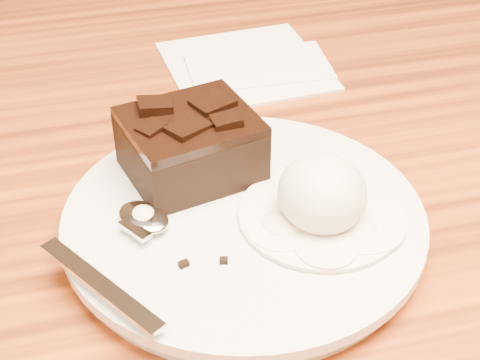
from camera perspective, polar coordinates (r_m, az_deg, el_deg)
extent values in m
cylinder|color=silver|center=(0.51, 0.29, -3.39)|extent=(0.24, 0.24, 0.02)
cube|color=black|center=(0.53, -3.67, 2.28)|extent=(0.10, 0.09, 0.04)
ellipsoid|color=white|center=(0.49, 6.11, -1.02)|extent=(0.06, 0.06, 0.05)
cylinder|color=white|center=(0.50, 5.98, -2.68)|extent=(0.11, 0.11, 0.00)
cube|color=white|center=(0.71, 0.40, 8.56)|extent=(0.14, 0.14, 0.01)
cube|color=black|center=(0.49, 4.67, -3.04)|extent=(0.01, 0.01, 0.00)
cube|color=black|center=(0.47, -1.22, -6.01)|extent=(0.01, 0.01, 0.00)
cube|color=black|center=(0.46, -4.19, -6.24)|extent=(0.01, 0.01, 0.00)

